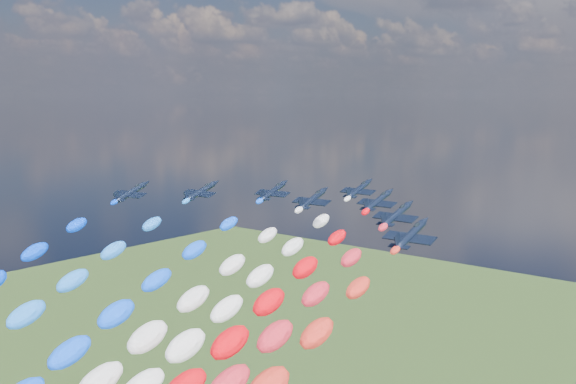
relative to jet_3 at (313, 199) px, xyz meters
The scene contains 8 objects.
jet_0 38.40m from the jet_3, 155.10° to the right, with size 7.85×10.52×2.32m, color black, non-canonical shape.
jet_1 25.35m from the jet_3, 166.01° to the right, with size 7.85×10.52×2.32m, color black, non-canonical shape.
jet_2 13.72m from the jet_3, 164.34° to the left, with size 7.85×10.52×2.32m, color black, non-canonical shape.
jet_3 is the anchor object (origin of this frame).
jet_4 17.68m from the jet_3, 93.68° to the left, with size 7.85×10.52×2.32m, color black, non-canonical shape.
jet_5 12.52m from the jet_3, 29.44° to the left, with size 7.85×10.52×2.32m, color black, non-canonical shape.
jet_6 22.16m from the jet_3, 12.93° to the right, with size 7.85×10.52×2.32m, color black, non-canonical shape.
jet_7 36.95m from the jet_3, 29.95° to the right, with size 7.85×10.52×2.32m, color black, non-canonical shape.
Camera 1 is at (82.28, -95.57, 130.08)m, focal length 43.72 mm.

